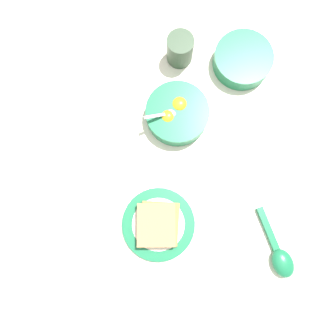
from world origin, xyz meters
TOP-DOWN VIEW (x-y plane):
  - ground_plane at (0.00, 0.00)m, footprint 3.00×3.00m
  - egg_bowl at (-0.14, 0.07)m, footprint 0.15×0.15m
  - toast_plate at (-0.10, -0.20)m, footprint 0.17×0.17m
  - toast_sandwich at (-0.10, -0.20)m, footprint 0.12×0.13m
  - soup_spoon at (0.20, -0.17)m, footprint 0.13×0.15m
  - congee_bowl at (-0.04, 0.26)m, footprint 0.15×0.15m
  - drinking_cup at (-0.19, 0.22)m, footprint 0.07×0.07m

SIDE VIEW (x-z plane):
  - ground_plane at x=0.00m, z-range 0.00..0.00m
  - toast_plate at x=-0.10m, z-range 0.00..0.01m
  - soup_spoon at x=0.20m, z-range 0.00..0.03m
  - congee_bowl at x=-0.04m, z-range 0.00..0.05m
  - egg_bowl at x=-0.14m, z-range -0.01..0.06m
  - toast_sandwich at x=-0.10m, z-range 0.01..0.04m
  - drinking_cup at x=-0.19m, z-range 0.00..0.08m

